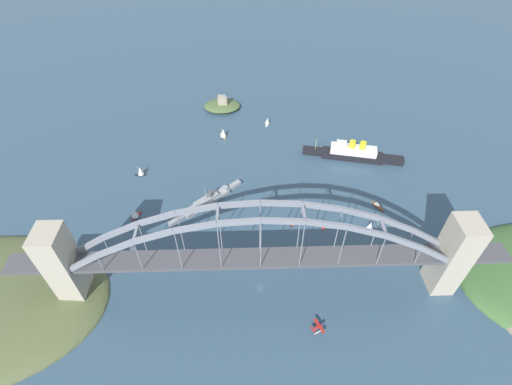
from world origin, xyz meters
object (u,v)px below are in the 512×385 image
object	(u,v)px
small_boat_0	(377,206)
small_boat_2	(370,226)
small_boat_4	(223,133)
fort_island_mid_harbor	(222,105)
small_boat_5	(132,247)
small_boat_7	(267,121)
small_boat_1	(140,171)
harbor_arch_bridge	(260,258)
naval_cruiser	(207,201)
ocean_liner	(353,153)
channel_marker_buoy	(323,228)
small_boat_6	(134,213)
seaplane_taxiing_near_bridge	(318,327)
small_boat_3	(294,222)

from	to	relation	value
small_boat_0	small_boat_2	size ratio (longest dim) A/B	1.16
small_boat_0	small_boat_4	xyz separation A→B (m)	(-123.57, 97.38, 4.21)
small_boat_2	fort_island_mid_harbor	bearing A→B (deg)	123.28
small_boat_4	small_boat_5	bearing A→B (deg)	-113.49
small_boat_0	small_boat_7	world-z (taller)	small_boat_7
small_boat_2	small_boat_0	bearing A→B (deg)	62.05
small_boat_0	small_boat_1	xyz separation A→B (m)	(-191.88, 43.28, 3.78)
harbor_arch_bridge	naval_cruiser	bearing A→B (deg)	116.50
harbor_arch_bridge	fort_island_mid_harbor	world-z (taller)	harbor_arch_bridge
ocean_liner	channel_marker_buoy	xyz separation A→B (m)	(-39.62, -82.68, -4.48)
ocean_liner	fort_island_mid_harbor	size ratio (longest dim) A/B	2.33
fort_island_mid_harbor	small_boat_7	size ratio (longest dim) A/B	4.43
small_boat_4	fort_island_mid_harbor	bearing A→B (deg)	93.26
naval_cruiser	small_boat_1	bearing A→B (deg)	148.76
harbor_arch_bridge	small_boat_0	bearing A→B (deg)	36.31
harbor_arch_bridge	small_boat_6	xyz separation A→B (m)	(-91.96, 63.68, -26.57)
ocean_liner	seaplane_taxiing_near_bridge	distance (m)	169.21
ocean_liner	small_boat_5	size ratio (longest dim) A/B	11.15
small_boat_4	channel_marker_buoy	xyz separation A→B (m)	(77.64, -118.67, -3.97)
harbor_arch_bridge	ocean_liner	xyz separation A→B (m)	(88.36, 130.95, -25.80)
small_boat_5	small_boat_4	bearing A→B (deg)	66.51
fort_island_mid_harbor	small_boat_6	bearing A→B (deg)	-110.98
seaplane_taxiing_near_bridge	channel_marker_buoy	distance (m)	78.75
small_boat_1	channel_marker_buoy	distance (m)	159.63
fort_island_mid_harbor	small_boat_5	bearing A→B (deg)	-106.47
small_boat_5	channel_marker_buoy	size ratio (longest dim) A/B	2.88
small_boat_5	small_boat_3	bearing A→B (deg)	10.33
ocean_liner	fort_island_mid_harbor	world-z (taller)	ocean_liner
small_boat_0	naval_cruiser	bearing A→B (deg)	176.70
small_boat_0	small_boat_4	distance (m)	157.39
seaplane_taxiing_near_bridge	small_boat_7	bearing A→B (deg)	94.78
harbor_arch_bridge	small_boat_2	bearing A→B (deg)	29.32
small_boat_6	small_boat_2	bearing A→B (deg)	-5.73
harbor_arch_bridge	small_boat_6	size ratio (longest dim) A/B	28.32
small_boat_1	small_boat_2	bearing A→B (deg)	-20.37
small_boat_0	small_boat_5	size ratio (longest dim) A/B	1.35
small_boat_2	small_boat_7	bearing A→B (deg)	115.52
small_boat_4	small_boat_5	distance (m)	147.13
small_boat_1	small_boat_6	distance (m)	49.45
seaplane_taxiing_near_bridge	small_boat_1	size ratio (longest dim) A/B	0.93
ocean_liner	small_boat_2	size ratio (longest dim) A/B	9.56
small_boat_2	small_boat_6	size ratio (longest dim) A/B	0.90
ocean_liner	small_boat_3	xyz separation A→B (m)	(-61.31, -78.04, -2.82)
harbor_arch_bridge	small_boat_3	world-z (taller)	harbor_arch_bridge
small_boat_6	small_boat_4	bearing A→B (deg)	58.59
small_boat_6	seaplane_taxiing_near_bridge	bearing A→B (deg)	-36.57
naval_cruiser	small_boat_3	xyz separation A→B (m)	(65.56, -24.34, 0.16)
small_boat_3	small_boat_4	world-z (taller)	small_boat_4
harbor_arch_bridge	small_boat_1	size ratio (longest dim) A/B	28.67
naval_cruiser	small_boat_6	xyz separation A→B (m)	(-53.44, -13.56, 2.22)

